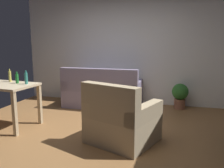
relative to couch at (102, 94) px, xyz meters
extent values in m
cube|color=olive|center=(0.43, -1.59, -0.32)|extent=(5.20, 4.40, 0.02)
cube|color=white|center=(0.43, 0.61, 1.04)|extent=(5.20, 0.10, 2.70)
cube|color=gray|center=(0.00, 0.06, -0.11)|extent=(1.74, 0.84, 0.40)
cube|color=slate|center=(0.00, -0.28, 0.35)|extent=(1.74, 0.16, 0.52)
cube|color=gray|center=(0.79, 0.06, 0.20)|extent=(0.16, 0.84, 0.22)
cube|color=gray|center=(-0.79, 0.06, 0.20)|extent=(0.16, 0.84, 0.22)
cube|color=#C6B28E|center=(-1.34, -1.63, 0.43)|extent=(1.26, 0.81, 0.04)
cube|color=tan|center=(-0.81, -1.99, 0.05)|extent=(0.07, 0.07, 0.72)
cube|color=tan|center=(-0.76, -1.38, 0.05)|extent=(0.07, 0.07, 0.72)
cylinder|color=brown|center=(1.73, 0.31, -0.20)|extent=(0.24, 0.24, 0.22)
sphere|color=#2D6B28|center=(1.73, 0.31, 0.08)|extent=(0.36, 0.36, 0.36)
cube|color=tan|center=(0.88, -1.73, -0.11)|extent=(1.14, 1.10, 0.40)
cube|color=tan|center=(0.76, -2.04, 0.35)|extent=(0.90, 0.47, 0.52)
cube|color=tan|center=(1.23, -1.86, 0.20)|extent=(0.45, 0.84, 0.22)
cube|color=tan|center=(0.53, -1.60, 0.20)|extent=(0.45, 0.84, 0.22)
cylinder|color=#BCB24C|center=(-1.33, -1.41, 0.55)|extent=(0.05, 0.05, 0.20)
cylinder|color=#BCB24C|center=(-1.33, -1.41, 0.67)|extent=(0.02, 0.02, 0.04)
cylinder|color=#1E722D|center=(-1.09, -1.51, 0.54)|extent=(0.05, 0.05, 0.17)
cylinder|color=#1E722D|center=(-1.09, -1.51, 0.64)|extent=(0.02, 0.02, 0.04)
cylinder|color=teal|center=(-0.89, -1.54, 0.55)|extent=(0.05, 0.05, 0.20)
cylinder|color=teal|center=(-0.89, -1.54, 0.67)|extent=(0.02, 0.02, 0.04)
camera|label=1|loc=(1.61, -5.00, 1.17)|focal=37.46mm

